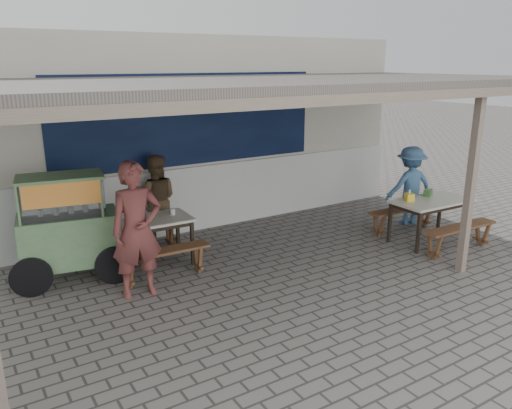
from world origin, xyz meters
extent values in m
plane|color=#635E59|center=(0.00, 0.00, 0.00)|extent=(60.00, 60.00, 0.00)
cube|color=beige|center=(0.00, 3.60, 1.75)|extent=(9.00, 1.20, 3.50)
cube|color=silver|center=(0.00, 2.97, 0.60)|extent=(9.00, 0.10, 1.20)
cube|color=#0D1D40|center=(-0.20, 2.98, 2.05)|extent=(5.00, 0.03, 1.60)
cube|color=#5B534E|center=(0.00, 1.00, 2.75)|extent=(9.00, 4.20, 0.12)
cube|color=#7C6E5E|center=(0.00, -1.05, 2.65)|extent=(9.00, 0.12, 0.12)
cube|color=#7C6E5E|center=(2.35, -0.90, 1.35)|extent=(0.11, 0.11, 2.70)
cube|color=beige|center=(-1.53, 1.77, 0.73)|extent=(1.26, 0.76, 0.04)
cube|color=black|center=(-1.53, 1.77, 0.67)|extent=(1.16, 0.65, 0.06)
cube|color=black|center=(-2.10, 1.48, 0.35)|extent=(0.05, 0.05, 0.71)
cube|color=black|center=(-0.98, 1.45, 0.35)|extent=(0.05, 0.05, 0.71)
cube|color=black|center=(-2.08, 2.08, 0.35)|extent=(0.05, 0.05, 0.71)
cube|color=black|center=(-0.96, 2.05, 0.35)|extent=(0.05, 0.05, 0.71)
cube|color=brown|center=(-1.55, 1.18, 0.43)|extent=(1.35, 0.32, 0.04)
cube|color=brown|center=(-2.06, 1.20, 0.21)|extent=(0.06, 0.28, 0.41)
cube|color=brown|center=(-1.03, 1.17, 0.21)|extent=(0.06, 0.28, 0.41)
cube|color=brown|center=(-1.51, 2.35, 0.43)|extent=(1.35, 0.32, 0.04)
cube|color=brown|center=(-2.03, 2.37, 0.21)|extent=(0.06, 0.28, 0.41)
cube|color=brown|center=(-0.99, 2.34, 0.21)|extent=(0.06, 0.28, 0.41)
cube|color=beige|center=(2.99, 0.23, 0.73)|extent=(1.41, 0.79, 0.04)
cube|color=black|center=(2.99, 0.23, 0.67)|extent=(1.31, 0.68, 0.06)
cube|color=black|center=(2.35, -0.07, 0.35)|extent=(0.05, 0.05, 0.71)
cube|color=black|center=(3.62, -0.10, 0.35)|extent=(0.05, 0.05, 0.71)
cube|color=black|center=(2.36, 0.57, 0.35)|extent=(0.05, 0.05, 0.71)
cube|color=black|center=(3.63, 0.53, 0.35)|extent=(0.05, 0.05, 0.71)
cube|color=brown|center=(2.97, -0.38, 0.43)|extent=(1.50, 0.32, 0.04)
cube|color=brown|center=(2.38, -0.37, 0.21)|extent=(0.06, 0.28, 0.41)
cube|color=brown|center=(3.57, -0.40, 0.21)|extent=(0.06, 0.28, 0.41)
cube|color=brown|center=(3.00, 0.85, 0.43)|extent=(1.50, 0.32, 0.04)
cube|color=brown|center=(2.41, 0.86, 0.21)|extent=(0.06, 0.28, 0.41)
cube|color=brown|center=(3.60, 0.84, 0.21)|extent=(0.06, 0.28, 0.41)
cube|color=#6E8F5F|center=(-2.67, 1.87, 0.64)|extent=(1.43, 0.90, 0.69)
cube|color=#6E8F5F|center=(-2.67, 1.87, 0.28)|extent=(1.37, 0.85, 0.05)
cylinder|color=black|center=(-3.27, 1.59, 0.28)|extent=(0.55, 0.14, 0.55)
cylinder|color=black|center=(-2.20, 1.41, 0.28)|extent=(0.55, 0.14, 0.55)
cube|color=silver|center=(-2.72, 1.88, 1.26)|extent=(1.17, 0.76, 0.54)
cube|color=#6E8F5F|center=(-2.72, 1.88, 1.53)|extent=(1.21, 0.81, 0.04)
cube|color=#F14F38|center=(-2.77, 1.57, 1.35)|extent=(0.98, 0.18, 0.32)
cylinder|color=black|center=(-1.89, 1.74, 0.94)|extent=(0.69, 0.15, 0.04)
imported|color=brown|center=(-2.01, 0.90, 0.92)|extent=(0.70, 0.49, 1.83)
imported|color=#4D3B26|center=(-1.08, 2.66, 0.78)|extent=(0.92, 0.82, 1.55)
imported|color=#416994|center=(3.46, 1.13, 0.75)|extent=(1.08, 0.77, 1.51)
cube|color=yellow|center=(2.60, 0.39, 0.82)|extent=(0.17, 0.17, 0.13)
cube|color=#35662D|center=(3.14, 0.45, 0.81)|extent=(0.20, 0.17, 0.12)
cylinder|color=beige|center=(-1.13, 1.81, 0.79)|extent=(0.08, 0.08, 0.09)
imported|color=silver|center=(-1.80, 1.90, 0.78)|extent=(0.28, 0.28, 0.05)
camera|label=1|loc=(-3.97, -5.17, 3.04)|focal=35.00mm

